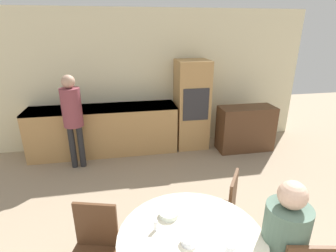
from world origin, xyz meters
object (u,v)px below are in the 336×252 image
object	(u,v)px
sideboard	(245,128)
person_seated	(285,244)
oven_unit	(192,105)
chair_far_right	(222,206)
chair_far_left	(94,248)
bowl_far	(169,214)
person_standing	(72,112)
bowl_centre	(189,240)
cup	(230,250)

from	to	relation	value
sideboard	person_seated	xyz separation A→B (m)	(-1.19, -3.01, 0.30)
oven_unit	chair_far_right	size ratio (longest dim) A/B	1.96
sideboard	chair_far_left	distance (m)	3.67
oven_unit	sideboard	size ratio (longest dim) A/B	1.61
chair_far_right	bowl_far	world-z (taller)	chair_far_right
sideboard	person_standing	xyz separation A→B (m)	(-3.11, -0.13, 0.55)
oven_unit	chair_far_left	distance (m)	3.37
oven_unit	chair_far_left	size ratio (longest dim) A/B	1.96
sideboard	bowl_centre	bearing A→B (deg)	-123.33
person_standing	bowl_far	distance (m)	2.71
oven_unit	chair_far_right	xyz separation A→B (m)	(-0.37, -2.58, -0.36)
chair_far_right	person_seated	bearing A→B (deg)	44.52
person_seated	chair_far_right	bearing A→B (deg)	101.19
oven_unit	sideboard	bearing A→B (deg)	-20.79
oven_unit	bowl_centre	distance (m)	3.41
chair_far_left	person_standing	bearing A→B (deg)	117.16
cup	sideboard	bearing A→B (deg)	61.47
sideboard	person_standing	size ratio (longest dim) A/B	0.67
sideboard	cup	size ratio (longest dim) A/B	11.51
sideboard	bowl_centre	xyz separation A→B (m)	(-1.91, -2.91, 0.37)
cup	chair_far_left	bearing A→B (deg)	151.63
person_standing	cup	world-z (taller)	person_standing
bowl_far	sideboard	bearing A→B (deg)	52.26
oven_unit	chair_far_right	bearing A→B (deg)	-98.07
sideboard	person_standing	distance (m)	3.17
person_seated	person_standing	world-z (taller)	person_standing
chair_far_right	chair_far_left	bearing A→B (deg)	-42.64
sideboard	bowl_centre	distance (m)	3.50
chair_far_left	bowl_centre	size ratio (longest dim) A/B	6.83
chair_far_left	person_seated	bearing A→B (deg)	-2.02
person_standing	bowl_far	size ratio (longest dim) A/B	9.66
bowl_centre	person_seated	bearing A→B (deg)	-8.10
person_seated	cup	size ratio (longest dim) A/B	13.72
cup	bowl_far	bearing A→B (deg)	125.83
bowl_centre	cup	bearing A→B (deg)	-31.85
chair_far_left	person_seated	distance (m)	1.55
person_standing	chair_far_right	bearing A→B (deg)	-49.73
person_seated	bowl_centre	distance (m)	0.73
person_standing	bowl_centre	size ratio (longest dim) A/B	12.44
oven_unit	bowl_far	world-z (taller)	oven_unit
oven_unit	sideboard	xyz separation A→B (m)	(0.99, -0.37, -0.42)
chair_far_left	person_standing	world-z (taller)	person_standing
cup	bowl_centre	bearing A→B (deg)	148.15
person_seated	cup	world-z (taller)	person_seated
bowl_far	person_seated	bearing A→B (deg)	-27.36
chair_far_right	person_seated	size ratio (longest dim) A/B	0.69
oven_unit	bowl_far	size ratio (longest dim) A/B	10.39
chair_far_right	bowl_centre	size ratio (longest dim) A/B	6.83
person_seated	bowl_far	world-z (taller)	person_seated
chair_far_left	chair_far_right	world-z (taller)	same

